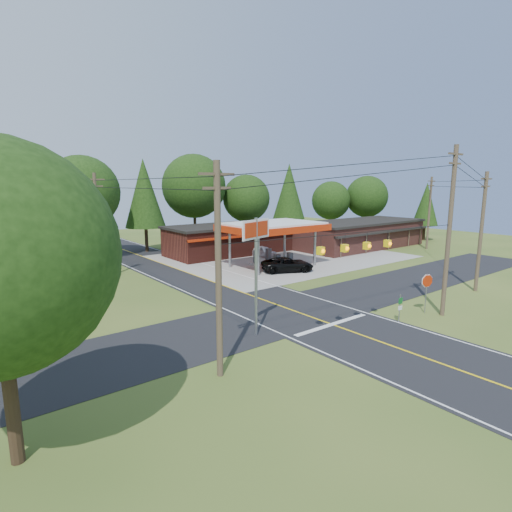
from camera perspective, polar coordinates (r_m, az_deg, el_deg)
ground at (r=29.02m, az=5.43°, el=-7.83°), size 120.00×120.00×0.00m
main_highway at (r=29.01m, az=5.43°, el=-7.81°), size 8.00×120.00×0.02m
cross_road at (r=29.01m, az=5.43°, el=-7.80°), size 70.00×7.00×0.02m
lane_center_yellow at (r=29.01m, az=5.43°, el=-7.78°), size 0.15×110.00×0.00m
gas_canopy at (r=43.54m, az=2.43°, el=4.01°), size 10.60×7.40×4.88m
convenience_store at (r=52.34m, az=-3.84°, el=2.45°), size 16.40×7.55×3.80m
strip_building at (r=59.62m, az=14.60°, el=3.09°), size 20.40×8.75×3.80m
utility_pole_near_right at (r=29.68m, az=25.89°, el=3.38°), size 1.80×0.30×11.50m
utility_pole_near_left at (r=18.16m, az=-5.39°, el=-1.79°), size 1.80×0.30×10.00m
utility_pole_far_left at (r=39.75m, az=-21.68°, el=4.06°), size 1.80×0.30×10.00m
utility_pole_right_b at (r=38.08m, az=29.50°, el=3.22°), size 1.80×0.30×10.00m
utility_pole_far_right at (r=60.55m, az=23.51°, el=5.81°), size 1.80×0.30×10.00m
utility_pole_north at (r=56.57m, az=-25.10°, el=4.98°), size 0.30×0.30×9.50m
overhead_beacons at (r=22.98m, az=14.16°, el=3.03°), size 17.04×2.04×1.03m
treeline_backdrop at (r=48.30m, az=-13.76°, el=8.17°), size 70.27×51.59×13.30m
suv_car at (r=41.53m, az=4.54°, el=-1.23°), size 7.14×7.14×1.50m
sedan_car at (r=49.99m, az=1.08°, el=0.66°), size 4.15×4.15×1.33m
big_stop_sign at (r=23.10m, az=0.02°, el=1.05°), size 2.52×0.90×7.08m
octagonal_stop_sign at (r=30.32m, az=23.24°, el=-3.67°), size 0.93×0.33×2.82m
route_sign_post at (r=27.88m, az=19.88°, el=-6.73°), size 0.39×0.09×1.92m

